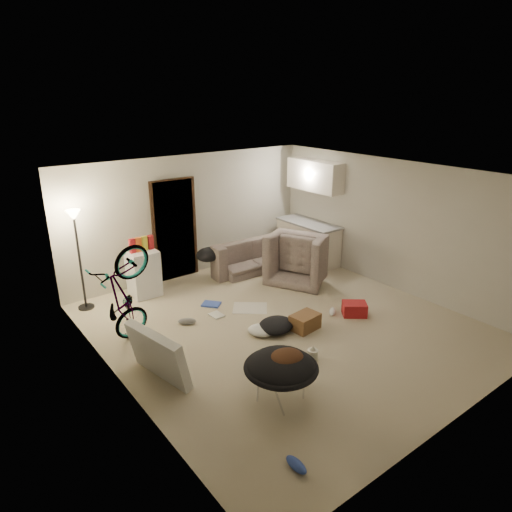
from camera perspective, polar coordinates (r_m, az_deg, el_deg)
floor at (r=7.70m, az=3.42°, el=-8.71°), size 5.50×6.00×0.02m
ceiling at (r=6.86m, az=3.86°, el=10.08°), size 5.50×6.00×0.02m
wall_back at (r=9.56m, az=-8.26°, el=5.02°), size 5.50×0.02×2.50m
wall_front at (r=5.48m, az=24.83°, el=-8.41°), size 5.50×0.02×2.50m
wall_left at (r=5.89m, az=-17.28°, el=-5.39°), size 0.02×6.00×2.50m
wall_right at (r=9.15m, az=16.87°, el=3.68°), size 0.02×6.00×2.50m
doorway at (r=9.41m, az=-10.19°, el=3.21°), size 0.85×0.10×2.04m
door_trim at (r=9.38m, az=-10.11°, el=3.16°), size 0.97×0.04×2.10m
floor_lamp at (r=8.35m, az=-21.50°, el=2.02°), size 0.28×0.28×1.81m
kitchen_counter at (r=10.40m, az=6.51°, el=1.67°), size 0.60×1.50×0.88m
counter_top at (r=10.26m, az=6.61°, el=4.11°), size 0.64×1.54×0.04m
kitchen_uppers at (r=10.12m, az=7.38°, el=9.95°), size 0.38×1.40×0.65m
sofa at (r=9.93m, az=-1.21°, el=-0.15°), size 1.86×0.77×0.54m
armchair at (r=9.48m, az=5.86°, el=-0.53°), size 1.44×1.50×0.76m
bicycle at (r=7.25m, az=-16.10°, el=-7.56°), size 1.71×0.93×0.94m
book_asset at (r=6.30m, az=6.62°, el=-15.83°), size 0.29×0.24×0.02m
mini_fridge at (r=8.88m, az=-13.87°, el=-2.06°), size 0.53×0.53×0.88m
snack_box_0 at (r=8.63m, az=-15.20°, el=1.13°), size 0.11×0.08×0.30m
snack_box_1 at (r=8.67m, az=-14.48°, el=1.29°), size 0.10×0.08×0.30m
snack_box_2 at (r=8.71m, az=-13.76°, el=1.45°), size 0.11×0.08×0.30m
snack_box_3 at (r=8.76m, az=-13.04°, el=1.61°), size 0.11×0.08×0.30m
saucer_chair at (r=5.83m, az=3.13°, el=-14.44°), size 0.93×0.93×0.66m
hoodie at (r=5.73m, az=3.76°, el=-12.77°), size 0.48×0.41×0.22m
sofa_drape at (r=9.34m, az=-5.93°, el=0.20°), size 0.64×0.56×0.28m
tv_box at (r=6.37m, az=-12.17°, el=-11.99°), size 0.48×1.12×0.73m
drink_case_a at (r=7.56m, az=6.15°, el=-8.17°), size 0.49×0.38×0.26m
drink_case_b at (r=8.14m, az=12.20°, el=-6.49°), size 0.50×0.48×0.23m
juicer at (r=6.80m, az=7.10°, el=-12.05°), size 0.16×0.16×0.23m
newspaper at (r=8.25m, az=-0.75°, el=-6.51°), size 0.76×0.74×0.01m
book_blue at (r=8.40m, az=-5.62°, el=-6.01°), size 0.39×0.40×0.03m
book_white at (r=8.02m, az=-4.96°, el=-7.36°), size 0.21×0.27×0.02m
shoe_1 at (r=7.78m, az=-8.61°, el=-8.07°), size 0.32×0.27×0.11m
shoe_2 at (r=5.19m, az=5.05°, el=-24.55°), size 0.12×0.29×0.11m
shoe_3 at (r=6.68m, az=6.42°, el=-13.10°), size 0.29×0.26×0.10m
shoe_4 at (r=8.13m, az=9.52°, el=-6.87°), size 0.28×0.27×0.10m
clothes_lump_a at (r=7.49m, az=2.52°, el=-8.64°), size 0.73×0.66×0.20m
clothes_lump_c at (r=7.40m, az=0.71°, el=-9.24°), size 0.59×0.58×0.14m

